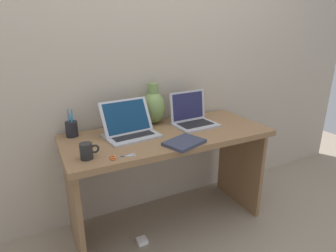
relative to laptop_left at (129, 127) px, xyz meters
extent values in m
plane|color=gray|center=(0.25, -0.07, -0.81)|extent=(6.00, 6.00, 0.00)
cube|color=#BCAD99|center=(0.25, 0.27, 0.39)|extent=(4.40, 0.04, 2.40)
cube|color=olive|center=(0.25, -0.07, -0.08)|extent=(1.42, 0.61, 0.04)
cube|color=olive|center=(-0.42, -0.07, -0.45)|extent=(0.03, 0.52, 0.70)
cube|color=olive|center=(0.92, -0.07, -0.45)|extent=(0.03, 0.52, 0.70)
cube|color=#B2B2B7|center=(0.00, -0.03, -0.05)|extent=(0.37, 0.28, 0.01)
cube|color=black|center=(0.00, -0.03, -0.04)|extent=(0.29, 0.18, 0.00)
cube|color=#B2B2B7|center=(0.00, 0.04, 0.06)|extent=(0.36, 0.16, 0.22)
cube|color=navy|center=(0.00, 0.04, 0.06)|extent=(0.31, 0.14, 0.19)
cube|color=#B2B2B7|center=(0.50, -0.03, -0.05)|extent=(0.32, 0.26, 0.01)
cube|color=black|center=(0.50, -0.03, -0.04)|extent=(0.25, 0.16, 0.00)
cube|color=#B2B2B7|center=(0.50, 0.07, 0.07)|extent=(0.31, 0.06, 0.23)
cube|color=#23234C|center=(0.50, 0.07, 0.07)|extent=(0.27, 0.05, 0.20)
ellipsoid|color=#75934C|center=(0.25, 0.17, 0.06)|extent=(0.18, 0.18, 0.24)
cylinder|color=#75934C|center=(0.25, 0.17, 0.21)|extent=(0.07, 0.07, 0.07)
cube|color=#33384C|center=(0.26, -0.30, -0.05)|extent=(0.28, 0.25, 0.02)
cylinder|color=black|center=(-0.33, -0.24, -0.02)|extent=(0.07, 0.07, 0.09)
torus|color=black|center=(-0.29, -0.24, -0.01)|extent=(0.05, 0.01, 0.05)
cylinder|color=black|center=(-0.35, 0.15, -0.01)|extent=(0.08, 0.08, 0.10)
cylinder|color=#338CBF|center=(-0.34, 0.14, 0.04)|extent=(0.02, 0.01, 0.13)
cylinder|color=orange|center=(-0.36, 0.17, 0.04)|extent=(0.02, 0.02, 0.14)
cylinder|color=#338CBF|center=(-0.34, 0.16, 0.05)|extent=(0.01, 0.01, 0.15)
cylinder|color=#338CBF|center=(-0.36, 0.16, 0.05)|extent=(0.01, 0.01, 0.16)
cube|color=#B7B7BC|center=(-0.12, -0.31, -0.06)|extent=(0.10, 0.02, 0.00)
cube|color=#B7B7BC|center=(-0.13, -0.32, -0.06)|extent=(0.10, 0.04, 0.00)
torus|color=orange|center=(-0.20, -0.31, -0.06)|extent=(0.04, 0.04, 0.01)
torus|color=orange|center=(-0.20, -0.29, -0.06)|extent=(0.04, 0.04, 0.01)
cube|color=white|center=(-0.01, -0.19, -0.79)|extent=(0.07, 0.07, 0.03)
camera|label=1|loc=(-0.57, -1.71, 0.62)|focal=30.23mm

